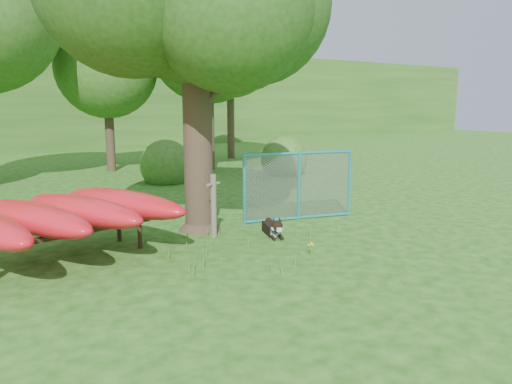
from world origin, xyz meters
TOP-DOWN VIEW (x-y plane):
  - ground at (0.00, 0.00)m, footprint 80.00×80.00m
  - wooden_post at (-0.39, 1.89)m, footprint 0.36×0.18m
  - kayak_rack at (-3.41, 2.16)m, footprint 4.20×3.75m
  - husky_dog at (0.67, 1.23)m, footprint 0.57×0.98m
  - fence_section at (2.07, 2.03)m, footprint 2.71×0.88m
  - wildflower_clump at (0.37, -0.28)m, footprint 0.12×0.10m
  - bg_tree_c at (1.50, 13.00)m, footprint 4.00×4.00m
  - bg_tree_d at (5.00, 11.00)m, footprint 4.80×4.80m
  - bg_tree_e at (8.00, 14.00)m, footprint 4.60×4.60m
  - shrub_right at (6.50, 8.00)m, footprint 1.80×1.80m
  - shrub_mid at (2.00, 9.00)m, footprint 1.80×1.80m

SIDE VIEW (x-z plane):
  - ground at x=0.00m, z-range 0.00..0.00m
  - shrub_right at x=6.50m, z-range -0.90..0.90m
  - shrub_mid at x=2.00m, z-range -0.90..0.90m
  - husky_dog at x=0.67m, z-range -0.07..0.40m
  - wildflower_clump at x=0.37m, z-range 0.08..0.33m
  - wooden_post at x=-0.39m, z-range 0.04..1.37m
  - fence_section at x=2.07m, z-range -0.54..2.19m
  - kayak_rack at x=-3.41m, z-range 0.30..1.41m
  - bg_tree_c at x=1.50m, z-range 1.05..7.17m
  - bg_tree_d at x=5.00m, z-range 1.33..8.83m
  - bg_tree_e at x=8.00m, z-range 1.46..9.01m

